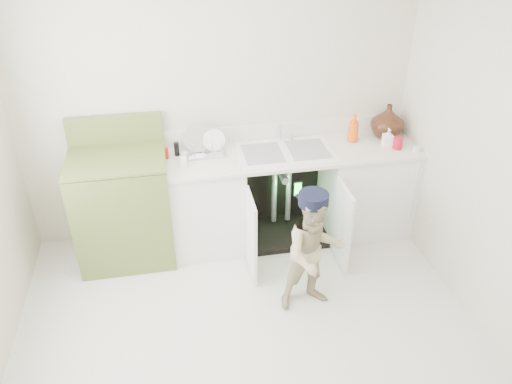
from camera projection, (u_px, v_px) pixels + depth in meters
ground at (249, 335)px, 3.80m from camera, size 3.50×3.50×0.00m
room_shell at (247, 196)px, 3.14m from camera, size 6.00×5.50×1.26m
counter_run at (287, 192)px, 4.65m from camera, size 2.44×1.02×1.21m
avocado_stove at (124, 206)px, 4.37m from camera, size 0.81×0.65×1.26m
repair_worker at (314, 252)px, 3.82m from camera, size 0.54×0.84×1.04m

